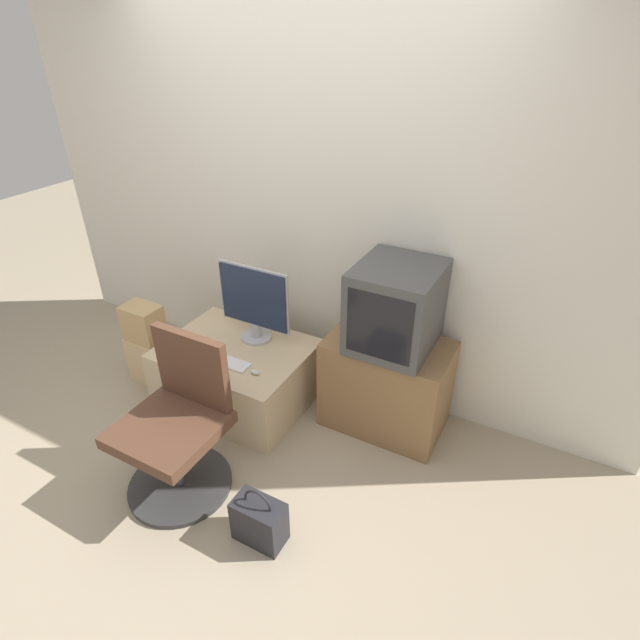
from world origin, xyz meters
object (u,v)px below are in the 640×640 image
object	(u,v)px
office_chair	(178,429)
cardboard_box_lower	(151,359)
keyboard	(225,361)
mouse	(255,372)
handbag	(259,521)
crt_tv	(396,307)
main_monitor	(254,303)

from	to	relation	value
office_chair	cardboard_box_lower	world-z (taller)	office_chair
keyboard	mouse	bearing A→B (deg)	-3.35
handbag	crt_tv	bearing A→B (deg)	77.74
main_monitor	crt_tv	size ratio (longest dim) A/B	1.03
main_monitor	keyboard	xyz separation A→B (m)	(-0.01, -0.33, -0.26)
main_monitor	cardboard_box_lower	bearing A→B (deg)	-159.55
cardboard_box_lower	handbag	world-z (taller)	cardboard_box_lower
keyboard	mouse	world-z (taller)	mouse
mouse	handbag	distance (m)	0.87
mouse	office_chair	size ratio (longest dim) A/B	0.07
keyboard	handbag	distance (m)	1.02
keyboard	cardboard_box_lower	bearing A→B (deg)	176.37
keyboard	office_chair	distance (m)	0.58
office_chair	cardboard_box_lower	xyz separation A→B (m)	(-0.85, 0.61, -0.21)
office_chair	handbag	size ratio (longest dim) A/B	2.62
mouse	office_chair	distance (m)	0.57
mouse	main_monitor	bearing A→B (deg)	122.81
crt_tv	cardboard_box_lower	size ratio (longest dim) A/B	1.45
mouse	cardboard_box_lower	world-z (taller)	mouse
main_monitor	crt_tv	bearing A→B (deg)	5.67
keyboard	crt_tv	size ratio (longest dim) A/B	0.66
cardboard_box_lower	handbag	bearing A→B (deg)	-26.91
crt_tv	cardboard_box_lower	bearing A→B (deg)	-167.48
main_monitor	cardboard_box_lower	size ratio (longest dim) A/B	1.50
main_monitor	office_chair	bearing A→B (deg)	-83.63
office_chair	keyboard	bearing A→B (deg)	101.37
handbag	cardboard_box_lower	bearing A→B (deg)	153.09
crt_tv	cardboard_box_lower	xyz separation A→B (m)	(-1.68, -0.37, -0.69)
keyboard	office_chair	bearing A→B (deg)	-78.63
office_chair	crt_tv	bearing A→B (deg)	50.05
cardboard_box_lower	office_chair	bearing A→B (deg)	-35.77
mouse	cardboard_box_lower	xyz separation A→B (m)	(-0.97, 0.06, -0.27)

